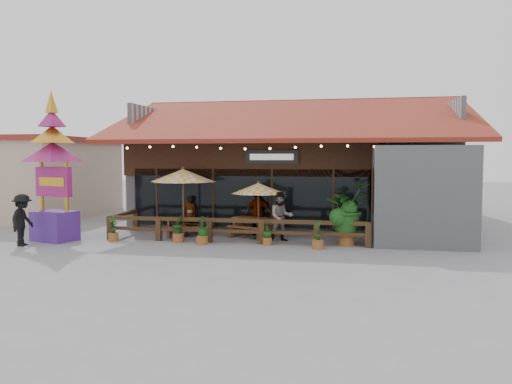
% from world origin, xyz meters
% --- Properties ---
extents(ground, '(100.00, 100.00, 0.00)m').
position_xyz_m(ground, '(0.00, 0.00, 0.00)').
color(ground, gray).
rests_on(ground, ground).
extents(restaurant_building, '(15.50, 14.73, 6.09)m').
position_xyz_m(restaurant_building, '(0.26, 6.61, 2.21)').
color(restaurant_building, '#A1A1A5').
rests_on(restaurant_building, ground).
extents(patio_railing, '(10.00, 2.60, 0.92)m').
position_xyz_m(patio_railing, '(-2.25, -0.27, 0.61)').
color(patio_railing, '#432A17').
rests_on(patio_railing, ground).
extents(neighbor_building, '(8.40, 8.40, 4.22)m').
position_xyz_m(neighbor_building, '(-15.00, 6.00, 2.14)').
color(neighbor_building, beige).
rests_on(neighbor_building, ground).
extents(umbrella_left, '(2.99, 2.99, 2.81)m').
position_xyz_m(umbrella_left, '(-3.93, 0.73, 2.45)').
color(umbrella_left, brown).
rests_on(umbrella_left, ground).
extents(umbrella_right, '(2.64, 2.64, 2.26)m').
position_xyz_m(umbrella_right, '(-0.85, 0.67, 1.97)').
color(umbrella_right, brown).
rests_on(umbrella_right, ground).
extents(picnic_table_left, '(1.78, 1.64, 0.72)m').
position_xyz_m(picnic_table_left, '(-3.88, 0.81, 0.49)').
color(picnic_table_left, brown).
rests_on(picnic_table_left, ground).
extents(picnic_table_right, '(2.07, 1.95, 0.79)m').
position_xyz_m(picnic_table_right, '(-1.12, 1.03, 0.53)').
color(picnic_table_right, brown).
rests_on(picnic_table_right, ground).
extents(thai_sign_tower, '(2.81, 2.81, 6.12)m').
position_xyz_m(thai_sign_tower, '(-8.43, -1.19, 3.24)').
color(thai_sign_tower, '#50268D').
rests_on(thai_sign_tower, ground).
extents(tropical_plant, '(2.18, 2.18, 2.28)m').
position_xyz_m(tropical_plant, '(2.55, -0.09, 1.31)').
color(tropical_plant, brown).
rests_on(tropical_plant, ground).
extents(diner_a, '(0.67, 0.59, 1.55)m').
position_xyz_m(diner_a, '(-3.97, 1.64, 0.78)').
color(diner_a, '#382011').
rests_on(diner_a, ground).
extents(diner_b, '(1.09, 0.96, 1.88)m').
position_xyz_m(diner_b, '(0.10, 0.26, 0.94)').
color(diner_b, '#382011').
rests_on(diner_b, ground).
extents(diner_c, '(1.13, 0.64, 1.82)m').
position_xyz_m(diner_c, '(-1.03, 1.57, 0.91)').
color(diner_c, '#382011').
rests_on(diner_c, ground).
extents(pedestrian, '(0.84, 1.29, 1.88)m').
position_xyz_m(pedestrian, '(-8.90, -2.43, 0.94)').
color(pedestrian, black).
rests_on(pedestrian, ground).
extents(planter_a, '(0.40, 0.39, 0.94)m').
position_xyz_m(planter_a, '(-6.19, -0.85, 0.40)').
color(planter_a, brown).
rests_on(planter_a, ground).
extents(planter_b, '(0.42, 0.45, 1.03)m').
position_xyz_m(planter_b, '(-3.66, -0.67, 0.47)').
color(planter_b, brown).
rests_on(planter_b, ground).
extents(planter_c, '(0.79, 0.76, 1.01)m').
position_xyz_m(planter_c, '(-2.63, -0.99, 0.57)').
color(planter_c, brown).
rests_on(planter_c, ground).
extents(planter_d, '(0.44, 0.44, 0.84)m').
position_xyz_m(planter_d, '(-0.27, -0.67, 0.40)').
color(planter_d, brown).
rests_on(planter_d, ground).
extents(planter_e, '(0.40, 0.41, 0.99)m').
position_xyz_m(planter_e, '(1.58, -1.07, 0.41)').
color(planter_e, brown).
rests_on(planter_e, ground).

